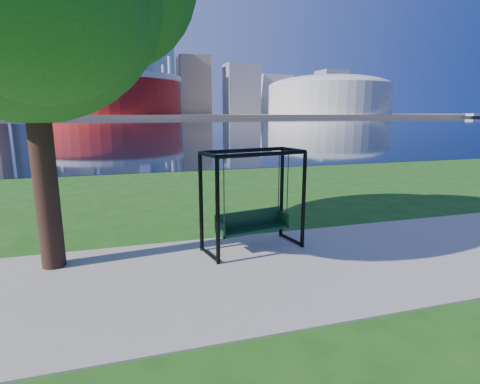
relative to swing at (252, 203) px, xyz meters
name	(u,v)px	position (x,y,z in m)	size (l,w,h in m)	color
ground	(233,263)	(-0.59, -0.62, -1.03)	(900.00, 900.00, 0.00)	#1E5114
path	(241,273)	(-0.59, -1.12, -1.02)	(120.00, 4.00, 0.03)	#9E937F
river	(134,124)	(-0.59, 101.38, -1.02)	(900.00, 180.00, 0.02)	black
far_bank	(129,116)	(-0.59, 305.38, -0.03)	(900.00, 228.00, 2.00)	#937F60
stadium	(111,94)	(-10.59, 234.38, 13.20)	(83.00, 83.00, 32.00)	maroon
arena	(329,94)	(134.41, 234.38, 14.84)	(84.00, 84.00, 26.56)	beige
skyline	(121,71)	(-4.86, 318.77, 34.86)	(392.00, 66.00, 96.50)	gray
swing	(252,203)	(0.00, 0.00, 0.00)	(2.22, 1.30, 2.14)	black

